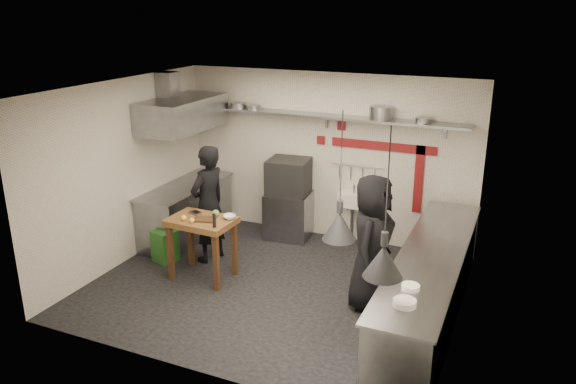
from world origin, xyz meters
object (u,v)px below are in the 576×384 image
at_px(oven_stand, 289,214).
at_px(chef_right, 372,243).
at_px(green_bin, 165,246).
at_px(combi_oven, 289,176).
at_px(chef_left, 208,204).
at_px(prep_table, 203,248).

xyz_separation_m(oven_stand, chef_right, (1.92, -1.73, 0.51)).
bearing_deg(oven_stand, green_bin, -135.36).
bearing_deg(combi_oven, chef_left, -125.93).
bearing_deg(combi_oven, oven_stand, 78.02).
bearing_deg(green_bin, chef_left, 28.70).
bearing_deg(oven_stand, chef_right, -47.83).
distance_m(green_bin, prep_table, 0.90).
bearing_deg(prep_table, chef_left, 114.23).
distance_m(oven_stand, combi_oven, 0.69).
bearing_deg(green_bin, chef_right, -1.06).
xyz_separation_m(prep_table, chef_left, (-0.23, 0.57, 0.46)).
bearing_deg(prep_table, green_bin, 166.30).
bearing_deg(chef_right, chef_left, 81.97).
distance_m(combi_oven, chef_left, 1.54).
xyz_separation_m(chef_left, chef_right, (2.69, -0.39, -0.01)).
bearing_deg(oven_stand, prep_table, -111.49).
distance_m(oven_stand, green_bin, 2.17).
distance_m(green_bin, chef_left, 0.96).
xyz_separation_m(green_bin, chef_left, (0.61, 0.33, 0.67)).
height_order(green_bin, prep_table, prep_table).
xyz_separation_m(oven_stand, chef_left, (-0.77, -1.33, 0.52)).
bearing_deg(combi_oven, prep_table, -111.56).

